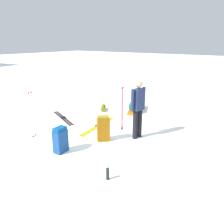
# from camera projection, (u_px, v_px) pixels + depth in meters

# --- Properties ---
(ground_plane) EXTENTS (80.00, 80.00, 0.00)m
(ground_plane) POSITION_uv_depth(u_px,v_px,m) (112.00, 134.00, 7.01)
(ground_plane) COLOR white
(skier_standing) EXTENTS (0.56, 0.28, 1.70)m
(skier_standing) POSITION_uv_depth(u_px,v_px,m) (138.00, 106.00, 6.47)
(skier_standing) COLOR black
(skier_standing) RESTS_ON ground_plane
(ski_pair_near) EXTENTS (0.87, 1.71, 0.05)m
(ski_pair_near) POSITION_uv_depth(u_px,v_px,m) (63.00, 118.00, 8.41)
(ski_pair_near) COLOR black
(ski_pair_near) RESTS_ON ground_plane
(ski_pair_far) EXTENTS (1.97, 0.42, 0.05)m
(ski_pair_far) POSITION_uv_depth(u_px,v_px,m) (98.00, 126.00, 7.62)
(ski_pair_far) COLOR #B0A516
(ski_pair_far) RESTS_ON ground_plane
(backpack_large_dark) EXTENTS (0.42, 0.42, 0.72)m
(backpack_large_dark) POSITION_uv_depth(u_px,v_px,m) (103.00, 129.00, 6.46)
(backpack_large_dark) COLOR #93560C
(backpack_large_dark) RESTS_ON ground_plane
(backpack_bright) EXTENTS (0.36, 0.25, 0.67)m
(backpack_bright) POSITION_uv_depth(u_px,v_px,m) (60.00, 140.00, 5.79)
(backpack_bright) COLOR navy
(backpack_bright) RESTS_ON ground_plane
(ski_poles_planted_near) EXTENTS (0.16, 0.10, 1.39)m
(ski_poles_planted_near) POSITION_uv_depth(u_px,v_px,m) (122.00, 107.00, 7.09)
(ski_poles_planted_near) COLOR maroon
(ski_poles_planted_near) RESTS_ON ground_plane
(ski_poles_planted_far) EXTENTS (0.17, 0.10, 1.38)m
(ski_poles_planted_far) POSITION_uv_depth(u_px,v_px,m) (32.00, 113.00, 6.52)
(ski_poles_planted_far) COLOR #AFB6BD
(ski_poles_planted_far) RESTS_ON ground_plane
(gear_sled) EXTENTS (1.40, 0.96, 0.49)m
(gear_sled) POSITION_uv_depth(u_px,v_px,m) (135.00, 105.00, 9.23)
(gear_sled) COLOR #DC590F
(gear_sled) RESTS_ON ground_plane
(sleeping_mat_rolled) EXTENTS (0.55, 0.47, 0.18)m
(sleeping_mat_rolled) POSITION_uv_depth(u_px,v_px,m) (103.00, 108.00, 9.36)
(sleeping_mat_rolled) COLOR #5B600F
(sleeping_mat_rolled) RESTS_ON ground_plane
(thermos_bottle) EXTENTS (0.07, 0.07, 0.26)m
(thermos_bottle) POSITION_uv_depth(u_px,v_px,m) (108.00, 174.00, 4.69)
(thermos_bottle) COLOR black
(thermos_bottle) RESTS_ON ground_plane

